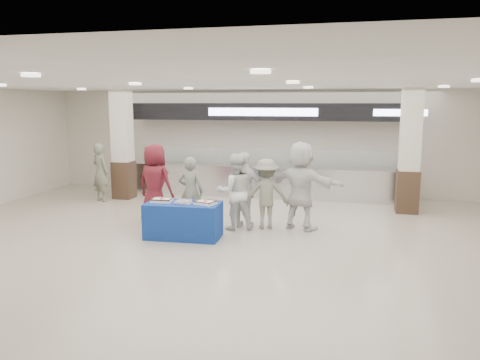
% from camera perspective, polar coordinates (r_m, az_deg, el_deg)
% --- Properties ---
extents(ground, '(14.00, 14.00, 0.00)m').
position_cam_1_polar(ground, '(9.17, -3.37, -8.52)').
color(ground, '#C0B6A3').
rests_on(ground, ground).
extents(serving_line, '(8.70, 0.85, 2.80)m').
position_cam_1_polar(serving_line, '(14.07, 2.92, 2.63)').
color(serving_line, silver).
rests_on(serving_line, ground).
extents(column_left, '(0.55, 0.55, 3.20)m').
position_cam_1_polar(column_left, '(14.20, -14.12, 3.93)').
color(column_left, '#362418').
rests_on(column_left, ground).
extents(column_right, '(0.55, 0.55, 3.20)m').
position_cam_1_polar(column_right, '(12.70, 19.96, 3.03)').
color(column_right, '#362418').
rests_on(column_right, ground).
extents(display_table, '(1.59, 0.85, 0.75)m').
position_cam_1_polar(display_table, '(9.94, -6.91, -4.89)').
color(display_table, navy).
rests_on(display_table, ground).
extents(sheet_cake_left, '(0.44, 0.35, 0.09)m').
position_cam_1_polar(sheet_cake_left, '(10.01, -9.50, -2.39)').
color(sheet_cake_left, white).
rests_on(sheet_cake_left, display_table).
extents(sheet_cake_right, '(0.47, 0.41, 0.09)m').
position_cam_1_polar(sheet_cake_right, '(9.67, -4.25, -2.71)').
color(sheet_cake_right, white).
rests_on(sheet_cake_right, display_table).
extents(cupcake_tray, '(0.39, 0.30, 0.06)m').
position_cam_1_polar(cupcake_tray, '(9.82, -6.97, -2.65)').
color(cupcake_tray, '#B5B5BA').
rests_on(cupcake_tray, display_table).
extents(civilian_maroon, '(1.02, 0.78, 1.87)m').
position_cam_1_polar(civilian_maroon, '(11.18, -10.32, -0.43)').
color(civilian_maroon, maroon).
rests_on(civilian_maroon, ground).
extents(soldier_a, '(0.60, 0.40, 1.61)m').
position_cam_1_polar(soldier_a, '(10.78, -6.03, -1.41)').
color(soldier_a, slate).
rests_on(soldier_a, ground).
extents(chef_tall, '(1.01, 0.91, 1.71)m').
position_cam_1_polar(chef_tall, '(10.44, -0.58, -1.44)').
color(chef_tall, white).
rests_on(chef_tall, ground).
extents(chef_short, '(1.04, 0.50, 1.73)m').
position_cam_1_polar(chef_short, '(10.56, 0.58, -1.24)').
color(chef_short, white).
rests_on(chef_short, ground).
extents(soldier_b, '(1.13, 0.82, 1.58)m').
position_cam_1_polar(soldier_b, '(10.54, 3.20, -1.69)').
color(soldier_b, slate).
rests_on(soldier_b, ground).
extents(civilian_white, '(1.93, 1.21, 1.98)m').
position_cam_1_polar(civilian_white, '(10.50, 7.46, -0.69)').
color(civilian_white, white).
rests_on(civilian_white, ground).
extents(soldier_bg, '(0.73, 0.63, 1.68)m').
position_cam_1_polar(soldier_bg, '(14.01, -16.62, 0.91)').
color(soldier_bg, slate).
rests_on(soldier_bg, ground).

